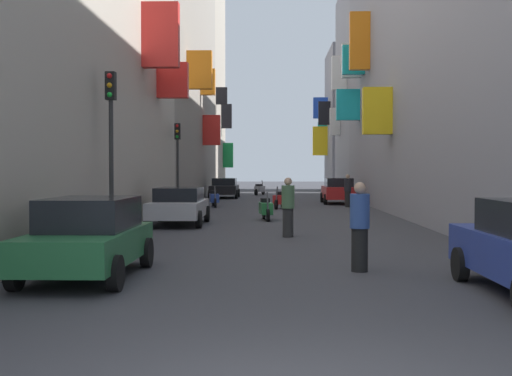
{
  "coord_description": "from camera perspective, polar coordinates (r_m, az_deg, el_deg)",
  "views": [
    {
      "loc": [
        -0.22,
        -5.14,
        1.98
      ],
      "look_at": [
        -1.04,
        26.69,
        1.06
      ],
      "focal_mm": 45.28,
      "sensor_mm": 36.0,
      "label": 1
    }
  ],
  "objects": [
    {
      "name": "building_left_mid_a",
      "position": [
        43.77,
        -8.93,
        10.76
      ],
      "size": [
        7.4,
        22.31,
        17.86
      ],
      "color": "gray",
      "rests_on": "ground"
    },
    {
      "name": "scooter_red",
      "position": [
        32.61,
        2.09,
        -1.02
      ],
      "size": [
        0.7,
        1.86,
        1.13
      ],
      "color": "red",
      "rests_on": "ground"
    },
    {
      "name": "parked_car_silver",
      "position": [
        23.26,
        -6.83,
        -1.49
      ],
      "size": [
        1.93,
        4.07,
        1.33
      ],
      "color": "#B7B7BC",
      "rests_on": "ground"
    },
    {
      "name": "traffic_light_near_corner",
      "position": [
        30.29,
        -6.94,
        3.22
      ],
      "size": [
        0.26,
        0.34,
        4.13
      ],
      "color": "#2D2D2D",
      "rests_on": "ground"
    },
    {
      "name": "ground_plane",
      "position": [
        35.2,
        1.84,
        -1.57
      ],
      "size": [
        140.0,
        140.0,
        0.0
      ],
      "primitive_type": "plane",
      "color": "#38383D"
    },
    {
      "name": "pedestrian_near_right",
      "position": [
        18.88,
        2.85,
        -1.72
      ],
      "size": [
        0.47,
        0.47,
        1.74
      ],
      "color": "#2A2A2A",
      "rests_on": "ground"
    },
    {
      "name": "building_right_mid_c",
      "position": [
        61.52,
        9.18,
        5.88
      ],
      "size": [
        7.39,
        8.68,
        13.08
      ],
      "color": "gray",
      "rests_on": "ground"
    },
    {
      "name": "scooter_green",
      "position": [
        25.16,
        0.87,
        -1.81
      ],
      "size": [
        0.58,
        1.97,
        1.13
      ],
      "color": "#287F3D",
      "rests_on": "ground"
    },
    {
      "name": "traffic_light_far_corner",
      "position": [
        17.86,
        -12.69,
        5.24
      ],
      "size": [
        0.26,
        0.34,
        4.6
      ],
      "color": "#2D2D2D",
      "rests_on": "ground"
    },
    {
      "name": "scooter_silver",
      "position": [
        49.82,
        0.32,
        -0.09
      ],
      "size": [
        0.82,
        1.74,
        1.13
      ],
      "color": "#ADADB2",
      "rests_on": "ground"
    },
    {
      "name": "pedestrian_near_left",
      "position": [
        34.23,
        8.1,
        -0.24
      ],
      "size": [
        0.5,
        0.5,
        1.72
      ],
      "color": "black",
      "rests_on": "ground"
    },
    {
      "name": "pedestrian_crossing",
      "position": [
        12.66,
        9.15,
        -3.41
      ],
      "size": [
        0.52,
        0.52,
        1.74
      ],
      "color": "black",
      "rests_on": "ground"
    },
    {
      "name": "parked_car_green",
      "position": [
        12.24,
        -14.57,
        -4.14
      ],
      "size": [
        1.83,
        3.94,
        1.46
      ],
      "color": "#236638",
      "rests_on": "ground"
    },
    {
      "name": "building_right_near",
      "position": [
        26.54,
        20.0,
        12.99
      ],
      "size": [
        7.39,
        39.06,
        14.49
      ],
      "color": "gray",
      "rests_on": "ground"
    },
    {
      "name": "scooter_blue",
      "position": [
        34.2,
        -3.72,
        -0.89
      ],
      "size": [
        0.62,
        1.87,
        1.13
      ],
      "color": "#2D4CAD",
      "rests_on": "ground"
    },
    {
      "name": "building_left_mid_b",
      "position": [
        60.57,
        -6.0,
        10.09
      ],
      "size": [
        6.97,
        11.47,
        21.77
      ],
      "color": "#9E9384",
      "rests_on": "ground"
    },
    {
      "name": "parked_car_black",
      "position": [
        44.84,
        -2.8,
        0.05
      ],
      "size": [
        1.99,
        4.16,
        1.37
      ],
      "color": "black",
      "rests_on": "ground"
    },
    {
      "name": "building_right_mid_a",
      "position": [
        50.17,
        11.01,
        8.31
      ],
      "size": [
        7.04,
        9.9,
        15.64
      ],
      "color": "gray",
      "rests_on": "ground"
    },
    {
      "name": "parked_car_red",
      "position": [
        37.66,
        7.28,
        -0.19
      ],
      "size": [
        1.86,
        3.91,
        1.48
      ],
      "color": "#B21E1E",
      "rests_on": "ground"
    }
  ]
}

